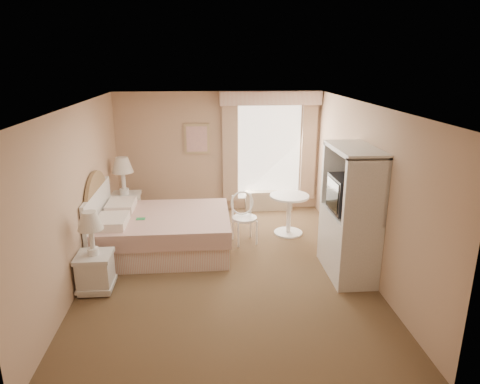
{
  "coord_description": "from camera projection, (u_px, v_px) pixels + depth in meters",
  "views": [
    {
      "loc": [
        -0.27,
        -6.0,
        3.11
      ],
      "look_at": [
        0.24,
        0.3,
        1.14
      ],
      "focal_mm": 32.0,
      "sensor_mm": 36.0,
      "label": 1
    }
  ],
  "objects": [
    {
      "name": "room",
      "position": [
        225.0,
        191.0,
        6.29
      ],
      "size": [
        4.21,
        5.51,
        2.51
      ],
      "color": "brown",
      "rests_on": "ground"
    },
    {
      "name": "window",
      "position": [
        270.0,
        148.0,
        8.87
      ],
      "size": [
        2.05,
        0.22,
        2.51
      ],
      "color": "white",
      "rests_on": "room"
    },
    {
      "name": "framed_art",
      "position": [
        197.0,
        139.0,
        8.74
      ],
      "size": [
        0.52,
        0.04,
        0.62
      ],
      "color": "tan",
      "rests_on": "room"
    },
    {
      "name": "bed",
      "position": [
        157.0,
        231.0,
        7.14
      ],
      "size": [
        2.17,
        1.71,
        1.51
      ],
      "color": "tan",
      "rests_on": "room"
    },
    {
      "name": "nightstand_near",
      "position": [
        94.0,
        262.0,
        5.88
      ],
      "size": [
        0.48,
        0.48,
        1.16
      ],
      "color": "white",
      "rests_on": "room"
    },
    {
      "name": "nightstand_far",
      "position": [
        125.0,
        201.0,
        8.2
      ],
      "size": [
        0.55,
        0.55,
        1.34
      ],
      "color": "white",
      "rests_on": "room"
    },
    {
      "name": "round_table",
      "position": [
        289.0,
        208.0,
        7.83
      ],
      "size": [
        0.71,
        0.71,
        0.75
      ],
      "color": "white",
      "rests_on": "room"
    },
    {
      "name": "cafe_chair",
      "position": [
        244.0,
        213.0,
        7.5
      ],
      "size": [
        0.52,
        0.52,
        0.9
      ],
      "rotation": [
        0.0,
        0.0,
        0.23
      ],
      "color": "white",
      "rests_on": "room"
    },
    {
      "name": "armoire",
      "position": [
        350.0,
        223.0,
        6.29
      ],
      "size": [
        0.58,
        1.17,
        1.94
      ],
      "color": "white",
      "rests_on": "room"
    }
  ]
}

